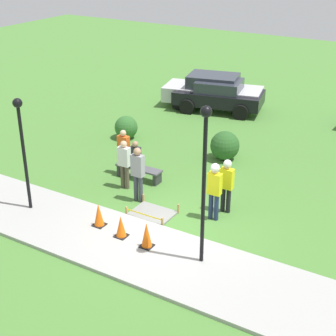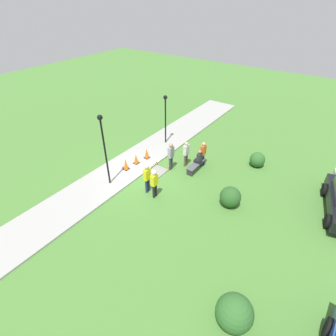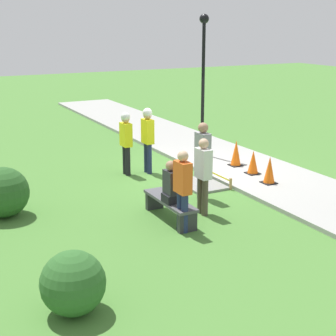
% 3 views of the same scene
% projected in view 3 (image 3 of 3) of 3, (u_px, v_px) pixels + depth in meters
% --- Properties ---
extents(ground_plane, '(60.00, 60.00, 0.00)m').
position_uv_depth(ground_plane, '(200.00, 174.00, 14.22)').
color(ground_plane, '#477A33').
extents(sidewalk, '(28.00, 2.68, 0.10)m').
position_uv_depth(sidewalk, '(240.00, 166.00, 14.80)').
color(sidewalk, '#9E9E99').
rests_on(sidewalk, ground_plane).
extents(wet_concrete_patch, '(1.32, 0.98, 0.30)m').
position_uv_depth(wet_concrete_patch, '(201.00, 184.00, 13.17)').
color(wet_concrete_patch, gray).
rests_on(wet_concrete_patch, ground_plane).
extents(traffic_cone_near_patch, '(0.34, 0.34, 0.70)m').
position_uv_depth(traffic_cone_near_patch, '(269.00, 170.00, 12.96)').
color(traffic_cone_near_patch, black).
rests_on(traffic_cone_near_patch, sidewalk).
extents(traffic_cone_far_patch, '(0.34, 0.34, 0.64)m').
position_uv_depth(traffic_cone_far_patch, '(253.00, 162.00, 13.79)').
color(traffic_cone_far_patch, black).
rests_on(traffic_cone_far_patch, sidewalk).
extents(traffic_cone_sidewalk_edge, '(0.34, 0.34, 0.73)m').
position_uv_depth(traffic_cone_sidewalk_edge, '(236.00, 153.00, 14.56)').
color(traffic_cone_sidewalk_edge, black).
rests_on(traffic_cone_sidewalk_edge, sidewalk).
extents(park_bench, '(1.68, 0.44, 0.46)m').
position_uv_depth(park_bench, '(170.00, 205.00, 10.84)').
color(park_bench, '#2D2D33').
rests_on(park_bench, ground_plane).
extents(person_seated_on_bench, '(0.36, 0.44, 0.89)m').
position_uv_depth(person_seated_on_bench, '(172.00, 186.00, 10.53)').
color(person_seated_on_bench, black).
rests_on(person_seated_on_bench, park_bench).
extents(worker_supervisor, '(0.40, 0.25, 1.73)m').
position_uv_depth(worker_supervisor, '(126.00, 138.00, 13.87)').
color(worker_supervisor, black).
rests_on(worker_supervisor, ground_plane).
extents(worker_assistant, '(0.40, 0.26, 1.82)m').
position_uv_depth(worker_assistant, '(148.00, 134.00, 14.02)').
color(worker_assistant, navy).
rests_on(worker_assistant, ground_plane).
extents(bystander_in_orange_shirt, '(0.40, 0.22, 1.66)m').
position_uv_depth(bystander_in_orange_shirt, '(183.00, 186.00, 10.08)').
color(bystander_in_orange_shirt, navy).
rests_on(bystander_in_orange_shirt, ground_plane).
extents(bystander_in_gray_shirt, '(0.40, 0.22, 1.68)m').
position_uv_depth(bystander_in_gray_shirt, '(203.00, 172.00, 10.99)').
color(bystander_in_gray_shirt, brown).
rests_on(bystander_in_gray_shirt, ground_plane).
extents(bystander_in_white_shirt, '(0.40, 0.24, 1.83)m').
position_uv_depth(bystander_in_white_shirt, '(203.00, 156.00, 11.96)').
color(bystander_in_white_shirt, '#383D47').
rests_on(bystander_in_white_shirt, ground_plane).
extents(lamppost_near, '(0.28, 0.28, 4.17)m').
position_uv_depth(lamppost_near, '(203.00, 65.00, 15.17)').
color(lamppost_near, black).
rests_on(lamppost_near, sidewalk).
extents(shrub_rounded_near, '(1.09, 1.09, 1.09)m').
position_uv_depth(shrub_rounded_near, '(3.00, 192.00, 10.94)').
color(shrub_rounded_near, '#285623').
rests_on(shrub_rounded_near, ground_plane).
extents(shrub_rounded_far, '(0.95, 0.95, 0.95)m').
position_uv_depth(shrub_rounded_far, '(73.00, 283.00, 7.28)').
color(shrub_rounded_far, '#2D6028').
rests_on(shrub_rounded_far, ground_plane).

